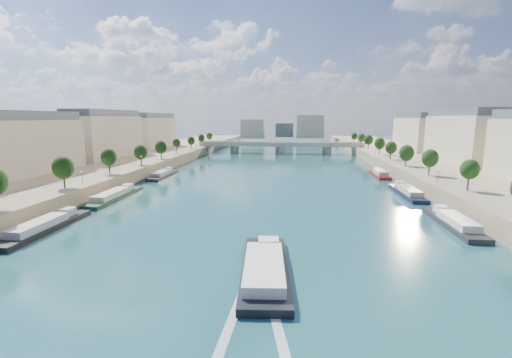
# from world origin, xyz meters

# --- Properties ---
(ground) EXTENTS (700.00, 700.00, 0.00)m
(ground) POSITION_xyz_m (0.00, 100.00, 0.00)
(ground) COLOR #0B3134
(ground) RESTS_ON ground
(quay_left) EXTENTS (44.00, 520.00, 5.00)m
(quay_left) POSITION_xyz_m (-72.00, 100.00, 2.50)
(quay_left) COLOR #9E8460
(quay_left) RESTS_ON ground
(quay_right) EXTENTS (44.00, 520.00, 5.00)m
(quay_right) POSITION_xyz_m (72.00, 100.00, 2.50)
(quay_right) COLOR #9E8460
(quay_right) RESTS_ON ground
(pave_left) EXTENTS (14.00, 520.00, 0.10)m
(pave_left) POSITION_xyz_m (-57.00, 100.00, 5.05)
(pave_left) COLOR gray
(pave_left) RESTS_ON quay_left
(pave_right) EXTENTS (14.00, 520.00, 0.10)m
(pave_right) POSITION_xyz_m (57.00, 100.00, 5.05)
(pave_right) COLOR gray
(pave_right) RESTS_ON quay_right
(trees_left) EXTENTS (4.80, 268.80, 8.26)m
(trees_left) POSITION_xyz_m (-55.00, 102.00, 10.48)
(trees_left) COLOR #382B1E
(trees_left) RESTS_ON ground
(trees_right) EXTENTS (4.80, 268.80, 8.26)m
(trees_right) POSITION_xyz_m (55.00, 110.00, 10.48)
(trees_right) COLOR #382B1E
(trees_right) RESTS_ON ground
(lamps_left) EXTENTS (0.36, 200.36, 4.28)m
(lamps_left) POSITION_xyz_m (-52.50, 90.00, 7.78)
(lamps_left) COLOR black
(lamps_left) RESTS_ON ground
(lamps_right) EXTENTS (0.36, 200.36, 4.28)m
(lamps_right) POSITION_xyz_m (52.50, 105.00, 7.78)
(lamps_right) COLOR black
(lamps_right) RESTS_ON ground
(buildings_left) EXTENTS (16.00, 226.00, 23.20)m
(buildings_left) POSITION_xyz_m (-85.00, 112.00, 16.45)
(buildings_left) COLOR #C5B697
(buildings_left) RESTS_ON ground
(buildings_right) EXTENTS (16.00, 226.00, 23.20)m
(buildings_right) POSITION_xyz_m (85.00, 112.00, 16.45)
(buildings_right) COLOR #C5B697
(buildings_right) RESTS_ON ground
(skyline) EXTENTS (79.00, 42.00, 22.00)m
(skyline) POSITION_xyz_m (3.19, 319.52, 14.66)
(skyline) COLOR #C5B697
(skyline) RESTS_ON ground
(bridge) EXTENTS (112.00, 12.00, 8.15)m
(bridge) POSITION_xyz_m (0.00, 215.62, 5.08)
(bridge) COLOR #C1B79E
(bridge) RESTS_ON ground
(tour_barge) EXTENTS (9.23, 25.98, 3.62)m
(tour_barge) POSITION_xyz_m (4.42, 28.59, 0.92)
(tour_barge) COLOR black
(tour_barge) RESTS_ON ground
(wake) EXTENTS (10.75, 26.03, 0.04)m
(wake) POSITION_xyz_m (4.42, 11.93, 0.02)
(wake) COLOR silver
(wake) RESTS_ON ground
(moored_barges_left) EXTENTS (5.00, 160.99, 3.60)m
(moored_barges_left) POSITION_xyz_m (-45.50, 44.15, 0.84)
(moored_barges_left) COLOR #1B1D3D
(moored_barges_left) RESTS_ON ground
(moored_barges_right) EXTENTS (5.00, 157.38, 3.60)m
(moored_barges_right) POSITION_xyz_m (45.50, 55.78, 0.84)
(moored_barges_right) COLOR black
(moored_barges_right) RESTS_ON ground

